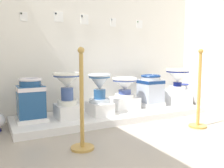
% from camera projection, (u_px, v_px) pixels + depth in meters
% --- Properties ---
extents(ground_plane, '(5.57, 5.53, 0.02)m').
position_uv_depth(ground_plane, '(191.00, 156.00, 2.21)').
color(ground_plane, '#A3998C').
extents(wall_back, '(3.77, 0.06, 2.85)m').
position_uv_depth(wall_back, '(100.00, 23.00, 3.80)').
color(wall_back, white).
rests_on(wall_back, ground_plane).
extents(display_platform, '(2.85, 0.85, 0.09)m').
position_uv_depth(display_platform, '(114.00, 115.00, 3.54)').
color(display_platform, white).
rests_on(display_platform, ground_plane).
extents(plinth_block_squat_floral, '(0.37, 0.35, 0.05)m').
position_uv_depth(plinth_block_squat_floral, '(32.00, 119.00, 3.03)').
color(plinth_block_squat_floral, white).
rests_on(plinth_block_squat_floral, display_platform).
extents(antique_toilet_squat_floral, '(0.33, 0.32, 0.49)m').
position_uv_depth(antique_toilet_squat_floral, '(31.00, 97.00, 3.00)').
color(antique_toilet_squat_floral, '#224F83').
rests_on(antique_toilet_squat_floral, plinth_block_squat_floral).
extents(plinth_block_rightmost, '(0.30, 0.37, 0.17)m').
position_uv_depth(plinth_block_rightmost, '(68.00, 111.00, 3.18)').
color(plinth_block_rightmost, white).
rests_on(plinth_block_rightmost, display_platform).
extents(antique_toilet_rightmost, '(0.36, 0.36, 0.43)m').
position_uv_depth(antique_toilet_rightmost, '(67.00, 83.00, 3.14)').
color(antique_toilet_rightmost, white).
rests_on(antique_toilet_rightmost, plinth_block_rightmost).
extents(plinth_block_broad_patterned, '(0.29, 0.38, 0.17)m').
position_uv_depth(plinth_block_broad_patterned, '(100.00, 108.00, 3.36)').
color(plinth_block_broad_patterned, white).
rests_on(plinth_block_broad_patterned, display_platform).
extents(antique_toilet_broad_patterned, '(0.32, 0.32, 0.40)m').
position_uv_depth(antique_toilet_broad_patterned, '(100.00, 85.00, 3.32)').
color(antique_toilet_broad_patterned, silver).
rests_on(antique_toilet_broad_patterned, plinth_block_broad_patterned).
extents(plinth_block_tall_cobalt, '(0.40, 0.32, 0.18)m').
position_uv_depth(plinth_block_tall_cobalt, '(125.00, 103.00, 3.72)').
color(plinth_block_tall_cobalt, white).
rests_on(plinth_block_tall_cobalt, display_platform).
extents(antique_toilet_tall_cobalt, '(0.39, 0.39, 0.31)m').
position_uv_depth(antique_toilet_tall_cobalt, '(125.00, 85.00, 3.69)').
color(antique_toilet_tall_cobalt, white).
rests_on(antique_toilet_tall_cobalt, plinth_block_tall_cobalt).
extents(plinth_block_central_ornate, '(0.39, 0.31, 0.07)m').
position_uv_depth(plinth_block_central_ornate, '(150.00, 104.00, 3.92)').
color(plinth_block_central_ornate, white).
rests_on(plinth_block_central_ornate, display_platform).
extents(antique_toilet_central_ornate, '(0.33, 0.34, 0.44)m').
position_uv_depth(antique_toilet_central_ornate, '(151.00, 88.00, 3.89)').
color(antique_toilet_central_ornate, '#B2BCCF').
rests_on(antique_toilet_central_ornate, plinth_block_central_ornate).
extents(plinth_block_pale_glazed, '(0.37, 0.37, 0.25)m').
position_uv_depth(plinth_block_pale_glazed, '(177.00, 97.00, 4.07)').
color(plinth_block_pale_glazed, white).
rests_on(plinth_block_pale_glazed, display_platform).
extents(antique_toilet_pale_glazed, '(0.39, 0.39, 0.35)m').
position_uv_depth(antique_toilet_pale_glazed, '(178.00, 76.00, 4.03)').
color(antique_toilet_pale_glazed, white).
rests_on(antique_toilet_pale_glazed, plinth_block_pale_glazed).
extents(info_placard_first, '(0.10, 0.01, 0.12)m').
position_uv_depth(info_placard_first, '(24.00, 16.00, 3.24)').
color(info_placard_first, white).
extents(info_placard_second, '(0.13, 0.01, 0.14)m').
position_uv_depth(info_placard_second, '(59.00, 17.00, 3.46)').
color(info_placard_second, white).
extents(info_placard_third, '(0.13, 0.01, 0.15)m').
position_uv_depth(info_placard_third, '(84.00, 19.00, 3.64)').
color(info_placard_third, white).
extents(info_placard_fourth, '(0.10, 0.01, 0.14)m').
position_uv_depth(info_placard_fourth, '(113.00, 22.00, 3.87)').
color(info_placard_fourth, white).
extents(info_placard_fifth, '(0.12, 0.01, 0.13)m').
position_uv_depth(info_placard_fifth, '(139.00, 24.00, 4.11)').
color(info_placard_fifth, white).
extents(decorative_vase_companion, '(0.31, 0.31, 0.40)m').
position_uv_depth(decorative_vase_companion, '(184.00, 96.00, 4.44)').
color(decorative_vase_companion, '#2F3C91').
rests_on(decorative_vase_companion, ground_plane).
extents(stanchion_post_near_left, '(0.23, 0.23, 0.99)m').
position_uv_depth(stanchion_post_near_left, '(82.00, 117.00, 2.31)').
color(stanchion_post_near_left, '#B88F44').
rests_on(stanchion_post_near_left, ground_plane).
extents(stanchion_post_near_right, '(0.23, 0.23, 1.00)m').
position_uv_depth(stanchion_post_near_right, '(199.00, 102.00, 3.05)').
color(stanchion_post_near_right, gold).
rests_on(stanchion_post_near_right, ground_plane).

